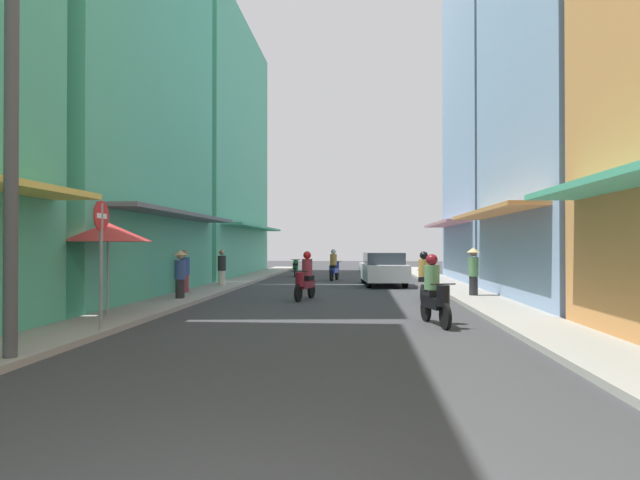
{
  "coord_description": "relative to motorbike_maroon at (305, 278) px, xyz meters",
  "views": [
    {
      "loc": [
        0.96,
        -3.12,
        1.78
      ],
      "look_at": [
        -0.33,
        14.19,
        1.94
      ],
      "focal_mm": 30.22,
      "sensor_mm": 36.0,
      "label": 1
    }
  ],
  "objects": [
    {
      "name": "building_left_far",
      "position": [
        -7.75,
        13.43,
        6.62
      ],
      "size": [
        7.05,
        13.49,
        14.67
      ],
      "color": "#4CB28C",
      "rests_on": "ground"
    },
    {
      "name": "motorbike_maroon",
      "position": [
        0.0,
        0.0,
        0.0
      ],
      "size": [
        0.66,
        1.78,
        1.58
      ],
      "color": "black",
      "rests_on": "ground"
    },
    {
      "name": "motorbike_blue",
      "position": [
        0.47,
        9.74,
        0.0
      ],
      "size": [
        0.59,
        1.8,
        1.58
      ],
      "color": "black",
      "rests_on": "ground"
    },
    {
      "name": "pedestrian_far",
      "position": [
        -3.85,
        -0.91,
        0.21
      ],
      "size": [
        0.44,
        0.44,
        1.62
      ],
      "color": "#262628",
      "rests_on": "ground"
    },
    {
      "name": "utility_pole",
      "position": [
        -3.39,
        -9.76,
        2.96
      ],
      "size": [
        0.2,
        1.2,
        7.16
      ],
      "color": "#4C4C4F",
      "rests_on": "ground"
    },
    {
      "name": "pedestrian_foreground",
      "position": [
        5.51,
        0.77,
        0.25
      ],
      "size": [
        0.44,
        0.44,
        1.7
      ],
      "color": "#262628",
      "rests_on": "ground"
    },
    {
      "name": "sidewalk_right",
      "position": [
        5.56,
        0.84,
        -0.64
      ],
      "size": [
        1.61,
        46.15,
        0.12
      ],
      "primitive_type": "cube",
      "color": "#9E9991",
      "rests_on": "ground"
    },
    {
      "name": "pedestrian_crossing",
      "position": [
        -3.9,
        4.4,
        0.09
      ],
      "size": [
        0.34,
        0.34,
        1.59
      ],
      "color": "beige",
      "rests_on": "ground"
    },
    {
      "name": "parked_car",
      "position": [
        2.78,
        6.33,
        0.04
      ],
      "size": [
        2.09,
        4.23,
        1.45
      ],
      "color": "silver",
      "rests_on": "ground"
    },
    {
      "name": "building_left_mid",
      "position": [
        -7.75,
        0.46,
        7.49
      ],
      "size": [
        7.05,
        11.03,
        16.41
      ],
      "color": "#4CB28C",
      "rests_on": "ground"
    },
    {
      "name": "pedestrian_midway",
      "position": [
        -4.39,
        1.18,
        0.09
      ],
      "size": [
        0.34,
        0.34,
        1.6
      ],
      "color": "#99333F",
      "rests_on": "ground"
    },
    {
      "name": "motorbike_white",
      "position": [
        3.83,
        0.12,
        0.0
      ],
      "size": [
        0.64,
        1.78,
        1.58
      ],
      "color": "black",
      "rests_on": "ground"
    },
    {
      "name": "building_right_far",
      "position": [
        9.36,
        8.79,
        6.89
      ],
      "size": [
        7.05,
        8.47,
        15.2
      ],
      "color": "#8CA5CC",
      "rests_on": "ground"
    },
    {
      "name": "motorbike_black",
      "position": [
        3.42,
        -5.25,
        0.0
      ],
      "size": [
        0.63,
        1.79,
        1.58
      ],
      "color": "black",
      "rests_on": "ground"
    },
    {
      "name": "street_sign_no_entry",
      "position": [
        -3.29,
        -7.17,
        1.01
      ],
      "size": [
        0.07,
        0.6,
        2.65
      ],
      "color": "gray",
      "rests_on": "ground"
    },
    {
      "name": "vendor_umbrella",
      "position": [
        -4.2,
        -5.01,
        1.38
      ],
      "size": [
        2.07,
        2.07,
        2.31
      ],
      "color": "#99999E",
      "rests_on": "ground"
    },
    {
      "name": "sidewalk_left",
      "position": [
        -3.95,
        0.84,
        -0.64
      ],
      "size": [
        1.61,
        46.15,
        0.12
      ],
      "primitive_type": "cube",
      "color": "#9E9991",
      "rests_on": "ground"
    },
    {
      "name": "ground_plane",
      "position": [
        0.8,
        0.84,
        -0.7
      ],
      "size": [
        83.94,
        83.94,
        0.0
      ],
      "primitive_type": "plane",
      "color": "#38383A"
    },
    {
      "name": "building_right_mid",
      "position": [
        9.36,
        -0.22,
        8.16
      ],
      "size": [
        7.05,
        8.71,
        17.75
      ],
      "color": "#8CA5CC",
      "rests_on": "ground"
    },
    {
      "name": "motorbike_green",
      "position": [
        -1.87,
        12.95,
        -0.2
      ],
      "size": [
        0.55,
        1.81,
        0.96
      ],
      "color": "black",
      "rests_on": "ground"
    }
  ]
}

